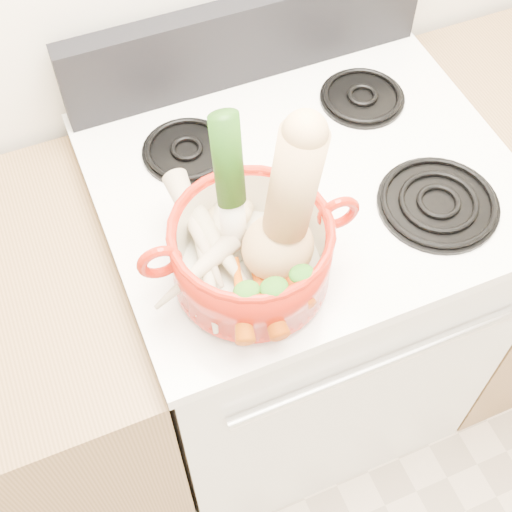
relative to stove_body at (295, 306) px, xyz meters
name	(u,v)px	position (x,y,z in m)	size (l,w,h in m)	color
stove_body	(295,306)	(0.00, 0.00, 0.00)	(0.76, 0.65, 0.92)	silver
cooktop	(306,180)	(0.00, 0.00, 0.47)	(0.78, 0.67, 0.03)	white
control_backsplash	(246,40)	(0.00, 0.30, 0.58)	(0.76, 0.05, 0.18)	black
oven_handle	(379,365)	(0.00, -0.34, 0.32)	(0.02, 0.02, 0.60)	silver
burner_front_left	(246,270)	(-0.19, -0.16, 0.50)	(0.22, 0.22, 0.02)	black
burner_front_right	(438,202)	(0.19, -0.16, 0.50)	(0.22, 0.22, 0.02)	black
burner_back_left	(187,149)	(-0.19, 0.14, 0.50)	(0.17, 0.17, 0.02)	black
burner_back_right	(362,96)	(0.19, 0.14, 0.50)	(0.17, 0.17, 0.02)	black
dutch_oven	(251,253)	(-0.19, -0.18, 0.57)	(0.26, 0.26, 0.13)	#A7180A
pot_handle_left	(160,262)	(-0.33, -0.17, 0.62)	(0.07, 0.07, 0.02)	#A7180A
pot_handle_right	(338,213)	(-0.04, -0.19, 0.62)	(0.07, 0.07, 0.02)	#A7180A
squash	(280,209)	(-0.15, -0.19, 0.68)	(0.12, 0.12, 0.30)	tan
leek	(232,191)	(-0.20, -0.13, 0.68)	(0.05, 0.05, 0.30)	white
ginger	(229,216)	(-0.19, -0.08, 0.56)	(0.08, 0.06, 0.04)	#D6B684
parsnip_0	(212,259)	(-0.25, -0.15, 0.55)	(0.04, 0.04, 0.20)	#EEE5C2
parsnip_1	(209,275)	(-0.26, -0.19, 0.56)	(0.04, 0.04, 0.19)	beige
parsnip_2	(220,248)	(-0.23, -0.15, 0.57)	(0.05, 0.05, 0.21)	beige
parsnip_3	(195,272)	(-0.28, -0.18, 0.57)	(0.04, 0.04, 0.17)	beige
parsnip_4	(197,228)	(-0.25, -0.11, 0.58)	(0.04, 0.04, 0.22)	beige
carrot_0	(263,291)	(-0.19, -0.24, 0.55)	(0.03, 0.03, 0.17)	#BA4509
carrot_1	(241,299)	(-0.23, -0.25, 0.56)	(0.03, 0.03, 0.15)	#D05A0A
carrot_2	(284,267)	(-0.15, -0.22, 0.57)	(0.03, 0.03, 0.16)	#D74C0A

